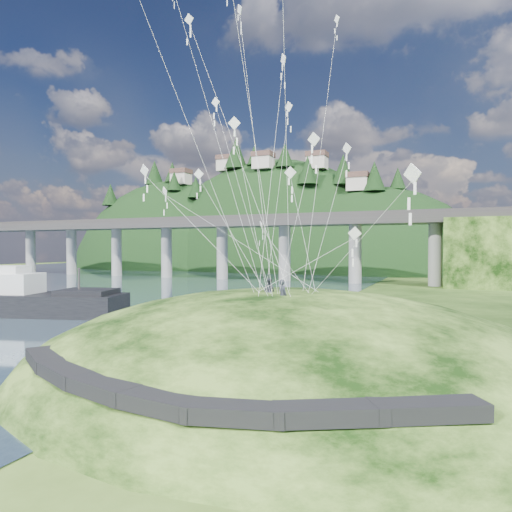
% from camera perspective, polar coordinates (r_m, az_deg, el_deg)
% --- Properties ---
extents(ground, '(320.00, 320.00, 0.00)m').
position_cam_1_polar(ground, '(31.31, -11.42, -13.07)').
color(ground, black).
rests_on(ground, ground).
extents(grass_hill, '(36.00, 32.00, 13.00)m').
position_cam_1_polar(grass_hill, '(29.96, 4.20, -16.70)').
color(grass_hill, black).
rests_on(grass_hill, ground).
extents(footpath, '(22.29, 5.84, 0.83)m').
position_cam_1_polar(footpath, '(18.95, -9.52, -16.07)').
color(footpath, black).
rests_on(footpath, ground).
extents(bridge, '(160.00, 11.00, 15.00)m').
position_cam_1_polar(bridge, '(104.62, -1.53, 2.29)').
color(bridge, '#2D2B2B').
rests_on(bridge, ground).
extents(far_ridge, '(153.00, 70.00, 94.50)m').
position_cam_1_polar(far_ridge, '(159.93, 0.71, -4.23)').
color(far_ridge, black).
rests_on(far_ridge, ground).
extents(work_barge, '(21.43, 10.89, 7.24)m').
position_cam_1_polar(work_barge, '(57.12, -26.52, -4.85)').
color(work_barge, black).
rests_on(work_barge, ground).
extents(wooden_dock, '(14.45, 6.52, 1.03)m').
position_cam_1_polar(wooden_dock, '(38.76, -10.79, -9.60)').
color(wooden_dock, '#3E2719').
rests_on(wooden_dock, ground).
extents(kite_flyers, '(2.10, 1.84, 1.77)m').
position_cam_1_polar(kite_flyers, '(27.10, 2.28, -2.85)').
color(kite_flyers, '#282B35').
rests_on(kite_flyers, ground).
extents(kite_swarm, '(19.02, 16.80, 20.37)m').
position_cam_1_polar(kite_swarm, '(32.70, -0.51, 18.77)').
color(kite_swarm, white).
rests_on(kite_swarm, ground).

